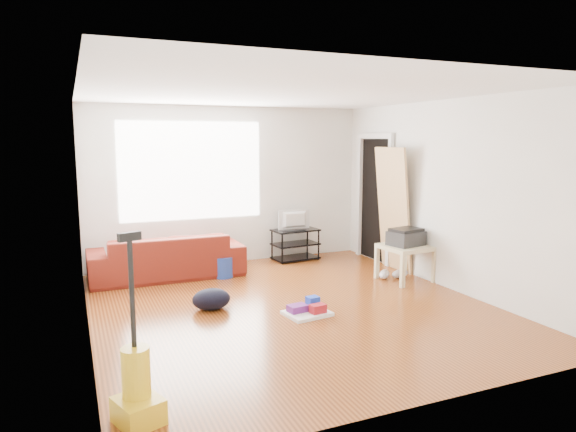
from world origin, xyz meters
name	(u,v)px	position (x,y,z in m)	size (l,w,h in m)	color
room	(292,201)	(0.07, 0.15, 1.25)	(4.51, 5.01, 2.51)	#5D290F
sofa	(168,277)	(-1.12, 1.95, 0.00)	(2.17, 0.85, 0.63)	#581710
tv_stand	(295,244)	(1.04, 2.22, 0.26)	(0.78, 0.49, 0.51)	black
tv	(295,220)	(1.04, 2.22, 0.67)	(0.55, 0.07, 0.32)	black
side_table	(406,251)	(1.95, 0.45, 0.42)	(0.66, 0.66, 0.51)	#C5BA94
printer	(406,237)	(1.95, 0.45, 0.62)	(0.52, 0.44, 0.24)	#252526
bucket	(223,277)	(-0.37, 1.63, 0.00)	(0.30, 0.30, 0.30)	navy
toilet_paper	(224,262)	(-0.35, 1.64, 0.21)	(0.13, 0.13, 0.12)	white
cleaning_tray	(308,310)	(0.06, -0.33, 0.05)	(0.54, 0.45, 0.17)	white
backpack	(212,309)	(-0.90, 0.28, 0.00)	(0.45, 0.36, 0.25)	black
sneakers	(392,274)	(1.85, 0.61, 0.06)	(0.54, 0.31, 0.12)	silver
vacuum	(137,388)	(-2.00, -1.89, 0.25)	(0.37, 0.40, 1.35)	yellow
door_panel	(391,269)	(2.13, 1.03, 0.00)	(0.04, 0.75, 1.87)	tan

